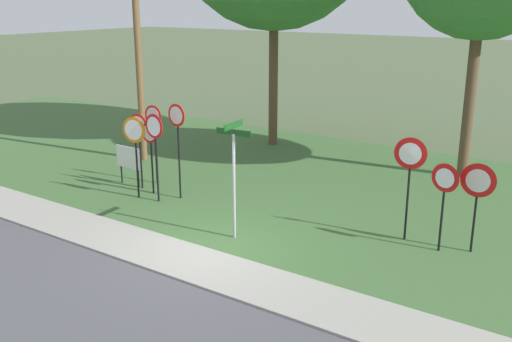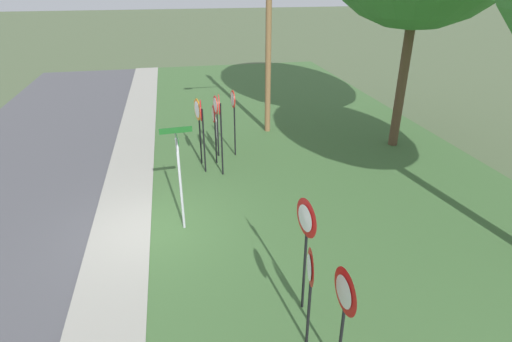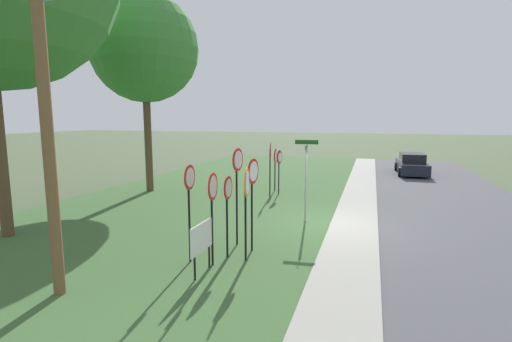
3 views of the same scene
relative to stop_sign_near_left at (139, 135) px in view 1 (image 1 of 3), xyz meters
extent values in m
plane|color=#4C5B3D|center=(4.65, -2.42, -1.76)|extent=(160.00, 160.00, 0.00)
cube|color=#99968C|center=(4.65, -3.22, -1.73)|extent=(44.00, 1.60, 0.06)
cube|color=#3D6033|center=(4.65, 3.58, -1.74)|extent=(44.00, 12.00, 0.04)
cylinder|color=black|center=(0.00, 0.03, -0.68)|extent=(0.06, 0.06, 2.08)
cylinder|color=red|center=(0.00, -0.01, 0.31)|extent=(0.69, 0.10, 0.69)
cylinder|color=white|center=(0.00, -0.03, 0.31)|extent=(0.54, 0.06, 0.54)
cylinder|color=black|center=(1.64, -0.03, -0.43)|extent=(0.06, 0.06, 2.56)
cylinder|color=red|center=(1.64, -0.07, 0.80)|extent=(0.66, 0.08, 0.66)
cylinder|color=white|center=(1.64, -0.08, 0.80)|extent=(0.51, 0.05, 0.52)
cylinder|color=black|center=(0.03, 0.67, -0.58)|extent=(0.06, 0.06, 2.27)
cylinder|color=red|center=(0.03, 0.63, 0.51)|extent=(0.64, 0.07, 0.64)
cylinder|color=white|center=(0.03, 0.61, 0.51)|extent=(0.50, 0.04, 0.50)
cylinder|color=black|center=(0.55, -0.67, -0.65)|extent=(0.06, 0.06, 2.12)
cylinder|color=orange|center=(0.55, -0.71, 0.35)|extent=(0.75, 0.17, 0.76)
cylinder|color=white|center=(0.55, -0.73, 0.35)|extent=(0.59, 0.12, 0.60)
cylinder|color=black|center=(1.29, -0.60, -0.56)|extent=(0.06, 0.06, 2.31)
cylinder|color=red|center=(1.29, -0.64, 0.54)|extent=(0.71, 0.09, 0.71)
cylinder|color=white|center=(1.29, -0.66, 0.54)|extent=(0.55, 0.06, 0.55)
cylinder|color=black|center=(0.63, -0.12, -0.75)|extent=(0.06, 0.06, 1.94)
cylinder|color=red|center=(0.63, -0.16, 0.18)|extent=(0.61, 0.05, 0.61)
cylinder|color=white|center=(0.63, -0.18, 0.18)|extent=(0.48, 0.03, 0.48)
cylinder|color=black|center=(8.28, 0.78, -0.58)|extent=(0.06, 0.06, 2.28)
cone|color=red|center=(8.28, 0.74, 0.49)|extent=(0.77, 0.17, 0.78)
cone|color=white|center=(8.28, 0.72, 0.49)|extent=(0.52, 0.11, 0.53)
cylinder|color=black|center=(9.84, 0.94, -0.79)|extent=(0.06, 0.06, 1.84)
cone|color=red|center=(9.84, 0.90, 0.05)|extent=(0.80, 0.07, 0.80)
cone|color=silver|center=(9.84, 0.88, 0.05)|extent=(0.55, 0.04, 0.55)
cylinder|color=black|center=(9.19, 0.58, -0.78)|extent=(0.06, 0.06, 1.87)
cone|color=red|center=(9.19, 0.54, 0.09)|extent=(0.67, 0.14, 0.68)
cone|color=white|center=(9.19, 0.52, 0.09)|extent=(0.46, 0.09, 0.46)
cylinder|color=#9EA0A8|center=(4.74, -1.51, -0.41)|extent=(0.07, 0.07, 2.61)
cylinder|color=#9EA0A8|center=(4.74, -1.51, 0.91)|extent=(0.09, 0.09, 0.03)
cube|color=#19511E|center=(4.74, -1.51, 0.97)|extent=(0.96, 0.10, 0.15)
cube|color=#19511E|center=(4.74, -1.51, 1.14)|extent=(0.09, 0.81, 0.15)
cylinder|color=brown|center=(-2.38, 2.51, 2.40)|extent=(0.24, 0.24, 8.23)
cylinder|color=black|center=(-0.94, 0.06, -1.44)|extent=(0.05, 0.05, 0.55)
cylinder|color=black|center=(-0.17, 0.04, -1.44)|extent=(0.05, 0.05, 0.55)
cube|color=white|center=(-0.55, 0.05, -0.82)|extent=(1.10, 0.05, 0.70)
cylinder|color=brown|center=(0.25, 7.19, 1.48)|extent=(0.36, 0.36, 6.40)
cylinder|color=brown|center=(7.92, 7.02, 1.15)|extent=(0.36, 0.36, 5.74)
camera|label=1|loc=(12.83, -12.37, 4.03)|focal=41.07mm
camera|label=2|loc=(14.51, -1.50, 4.62)|focal=28.79mm
camera|label=3|loc=(-8.25, -3.70, 1.99)|focal=26.09mm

